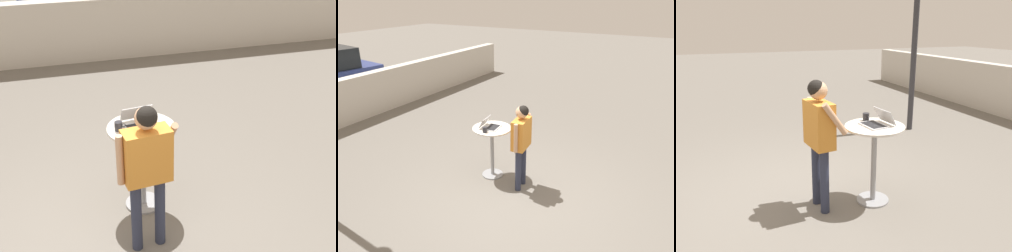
{
  "view_description": "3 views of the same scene",
  "coord_description": "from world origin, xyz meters",
  "views": [
    {
      "loc": [
        -0.44,
        -3.52,
        3.46
      ],
      "look_at": [
        0.66,
        0.43,
        1.22
      ],
      "focal_mm": 50.0,
      "sensor_mm": 36.0,
      "label": 1
    },
    {
      "loc": [
        -4.39,
        -2.3,
        3.46
      ],
      "look_at": [
        0.29,
        0.39,
        1.22
      ],
      "focal_mm": 35.0,
      "sensor_mm": 36.0,
      "label": 2
    },
    {
      "loc": [
        3.89,
        -0.99,
        2.22
      ],
      "look_at": [
        0.3,
        0.48,
        1.02
      ],
      "focal_mm": 35.0,
      "sensor_mm": 36.0,
      "label": 3
    }
  ],
  "objects": [
    {
      "name": "standing_person",
      "position": [
        0.37,
        0.13,
        1.04
      ],
      "size": [
        0.6,
        0.4,
        1.63
      ],
      "color": "#282D42",
      "rests_on": "ground_plane"
    },
    {
      "name": "laptop",
      "position": [
        0.46,
        0.85,
        1.08
      ],
      "size": [
        0.39,
        0.38,
        0.2
      ],
      "color": "#B7BABF",
      "rests_on": "cafe_table"
    },
    {
      "name": "ground_plane",
      "position": [
        0.0,
        0.0,
        0.0
      ],
      "size": [
        50.0,
        50.0,
        0.0
      ],
      "primitive_type": "plane",
      "color": "slate"
    },
    {
      "name": "cafe_table",
      "position": [
        0.47,
        0.81,
        0.72
      ],
      "size": [
        0.75,
        0.75,
        1.03
      ],
      "color": "gray",
      "rests_on": "ground_plane"
    },
    {
      "name": "coffee_mug",
      "position": [
        0.23,
        0.81,
        1.08
      ],
      "size": [
        0.12,
        0.08,
        0.1
      ],
      "color": "#232328",
      "rests_on": "cafe_table"
    }
  ]
}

